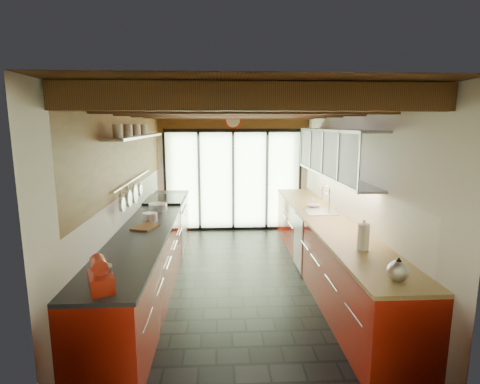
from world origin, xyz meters
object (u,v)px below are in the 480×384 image
(kettle, at_px, (398,270))
(stand_mixer, at_px, (101,276))
(paper_towel, at_px, (363,237))
(bowl, at_px, (314,206))
(soap_bottle, at_px, (312,201))

(kettle, bearing_deg, stand_mixer, -179.06)
(paper_towel, bearing_deg, kettle, -90.00)
(paper_towel, bearing_deg, bowl, 90.00)
(stand_mixer, height_order, bowl, stand_mixer)
(bowl, bearing_deg, kettle, -90.00)
(paper_towel, bearing_deg, stand_mixer, -161.49)
(paper_towel, xyz_separation_m, soap_bottle, (0.00, 2.28, -0.06))
(kettle, relative_size, bowl, 1.27)
(kettle, height_order, bowl, kettle)
(paper_towel, height_order, soap_bottle, paper_towel)
(stand_mixer, xyz_separation_m, soap_bottle, (2.54, 3.13, -0.03))
(stand_mixer, distance_m, bowl, 3.91)
(paper_towel, relative_size, bowl, 1.68)
(stand_mixer, height_order, paper_towel, paper_towel)
(stand_mixer, distance_m, kettle, 2.54)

